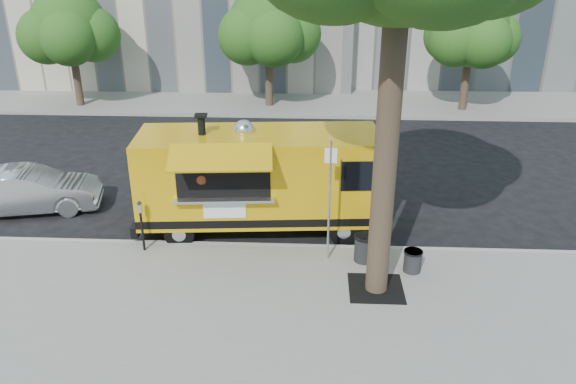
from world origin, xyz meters
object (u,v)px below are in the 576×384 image
at_px(parking_meter, 141,220).
at_px(trash_bin_left, 413,260).
at_px(trash_bin_right, 365,247).
at_px(sign_post, 330,194).
at_px(far_tree_a, 69,26).
at_px(far_tree_b, 268,25).
at_px(food_truck, 258,178).
at_px(sedan, 29,191).
at_px(far_tree_c, 472,30).

distance_m(parking_meter, trash_bin_left, 6.56).
bearing_deg(trash_bin_right, sign_post, 177.98).
relative_size(parking_meter, trash_bin_right, 2.05).
distance_m(far_tree_a, parking_meter, 15.59).
relative_size(far_tree_b, food_truck, 0.82).
relative_size(sign_post, trash_bin_left, 5.66).
xyz_separation_m(sedan, trash_bin_right, (9.43, -2.60, -0.15)).
bearing_deg(trash_bin_right, far_tree_a, 131.85).
xyz_separation_m(far_tree_a, parking_meter, (7.00, -13.65, -2.79)).
bearing_deg(sign_post, far_tree_b, 100.15).
xyz_separation_m(far_tree_c, parking_meter, (-11.00, -13.75, -2.74)).
bearing_deg(sign_post, trash_bin_left, -13.59).
relative_size(far_tree_a, far_tree_c, 1.03).
height_order(far_tree_c, trash_bin_right, far_tree_c).
bearing_deg(food_truck, trash_bin_left, -34.82).
height_order(food_truck, sedan, food_truck).
distance_m(sign_post, sedan, 9.01).
xyz_separation_m(far_tree_b, trash_bin_left, (4.50, -14.72, -3.40)).
xyz_separation_m(trash_bin_left, trash_bin_right, (-1.07, 0.44, 0.06)).
bearing_deg(sedan, trash_bin_left, -119.12).
xyz_separation_m(sign_post, food_truck, (-1.82, 1.72, -0.33)).
relative_size(far_tree_c, sedan, 1.32).
bearing_deg(sedan, food_truck, -110.16).
distance_m(far_tree_a, sign_post, 18.14).
bearing_deg(far_tree_a, trash_bin_left, -46.69).
bearing_deg(trash_bin_left, trash_bin_right, 157.61).
relative_size(far_tree_a, parking_meter, 4.01).
bearing_deg(sedan, far_tree_c, -65.80).
bearing_deg(sign_post, far_tree_a, 129.83).
bearing_deg(trash_bin_right, food_truck, 147.09).
distance_m(far_tree_c, sedan, 19.08).
bearing_deg(trash_bin_right, far_tree_b, 103.51).
xyz_separation_m(far_tree_c, sign_post, (-6.45, -13.95, -1.87)).
relative_size(far_tree_b, far_tree_c, 1.06).
bearing_deg(sedan, far_tree_b, -40.17).
relative_size(far_tree_c, trash_bin_right, 7.98).
distance_m(far_tree_a, trash_bin_right, 18.92).
bearing_deg(far_tree_a, far_tree_c, 0.32).
xyz_separation_m(far_tree_a, sign_post, (11.55, -13.85, -1.93)).
bearing_deg(trash_bin_left, sign_post, 166.41).
height_order(food_truck, trash_bin_left, food_truck).
distance_m(far_tree_a, sedan, 12.09).
bearing_deg(far_tree_b, far_tree_a, -177.46).
xyz_separation_m(parking_meter, trash_bin_right, (5.43, -0.23, -0.48)).
relative_size(far_tree_a, trash_bin_left, 10.11).
bearing_deg(far_tree_c, trash_bin_right, -111.72).
distance_m(far_tree_b, trash_bin_left, 15.76).
relative_size(sign_post, parking_meter, 2.25).
bearing_deg(sign_post, far_tree_c, 65.19).
bearing_deg(far_tree_b, sedan, -117.18).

